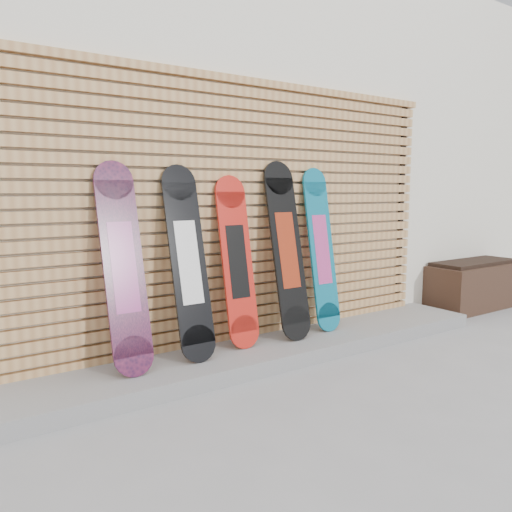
# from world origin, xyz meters

# --- Properties ---
(ground) EXTENTS (80.00, 80.00, 0.00)m
(ground) POSITION_xyz_m (0.00, 0.00, 0.00)
(ground) COLOR gray
(ground) RESTS_ON ground
(building) EXTENTS (12.00, 5.00, 3.60)m
(building) POSITION_xyz_m (0.50, 3.50, 1.80)
(building) COLOR white
(building) RESTS_ON ground
(concrete_step) EXTENTS (4.60, 0.70, 0.12)m
(concrete_step) POSITION_xyz_m (-0.15, 0.68, 0.06)
(concrete_step) COLOR gray
(concrete_step) RESTS_ON ground
(slat_wall) EXTENTS (4.26, 0.08, 2.29)m
(slat_wall) POSITION_xyz_m (-0.15, 0.97, 1.21)
(slat_wall) COLOR #B8824C
(slat_wall) RESTS_ON ground
(planter_box) EXTENTS (1.25, 0.52, 0.56)m
(planter_box) POSITION_xyz_m (2.93, 0.77, 0.28)
(planter_box) COLOR #311F15
(planter_box) RESTS_ON ground
(snowboard_0) EXTENTS (0.28, 0.38, 1.47)m
(snowboard_0) POSITION_xyz_m (-1.26, 0.76, 0.85)
(snowboard_0) COLOR black
(snowboard_0) RESTS_ON concrete_step
(snowboard_1) EXTENTS (0.28, 0.37, 1.46)m
(snowboard_1) POSITION_xyz_m (-0.77, 0.76, 0.85)
(snowboard_1) COLOR black
(snowboard_1) RESTS_ON concrete_step
(snowboard_2) EXTENTS (0.27, 0.28, 1.38)m
(snowboard_2) POSITION_xyz_m (-0.31, 0.80, 0.81)
(snowboard_2) COLOR red
(snowboard_2) RESTS_ON concrete_step
(snowboard_3) EXTENTS (0.30, 0.35, 1.51)m
(snowboard_3) POSITION_xyz_m (0.17, 0.77, 0.87)
(snowboard_3) COLOR black
(snowboard_3) RESTS_ON concrete_step
(snowboard_4) EXTENTS (0.26, 0.29, 1.46)m
(snowboard_4) POSITION_xyz_m (0.58, 0.80, 0.85)
(snowboard_4) COLOR #0D6885
(snowboard_4) RESTS_ON concrete_step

